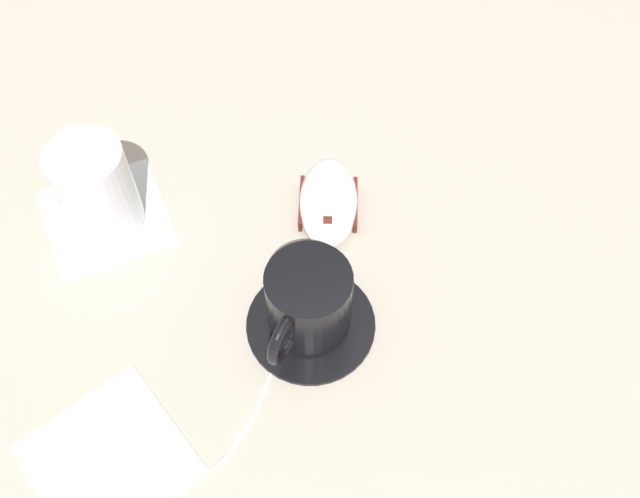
{
  "coord_description": "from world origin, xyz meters",
  "views": [
    {
      "loc": [
        0.03,
        0.35,
        0.62
      ],
      "look_at": [
        -0.08,
        0.0,
        0.03
      ],
      "focal_mm": 40.0,
      "sensor_mm": 36.0,
      "label": 1
    }
  ],
  "objects_px": {
    "computer_mouse": "(328,202)",
    "saucer": "(311,323)",
    "coffee_cup": "(308,301)",
    "drinking_glass": "(96,188)"
  },
  "relations": [
    {
      "from": "saucer",
      "to": "computer_mouse",
      "type": "distance_m",
      "value": 0.14
    },
    {
      "from": "saucer",
      "to": "computer_mouse",
      "type": "bearing_deg",
      "value": -114.75
    },
    {
      "from": "drinking_glass",
      "to": "computer_mouse",
      "type": "bearing_deg",
      "value": 165.49
    },
    {
      "from": "coffee_cup",
      "to": "computer_mouse",
      "type": "height_order",
      "value": "coffee_cup"
    },
    {
      "from": "saucer",
      "to": "computer_mouse",
      "type": "xyz_separation_m",
      "value": [
        -0.06,
        -0.12,
        0.01
      ]
    },
    {
      "from": "saucer",
      "to": "coffee_cup",
      "type": "bearing_deg",
      "value": -60.14
    },
    {
      "from": "saucer",
      "to": "drinking_glass",
      "type": "height_order",
      "value": "drinking_glass"
    },
    {
      "from": "drinking_glass",
      "to": "saucer",
      "type": "bearing_deg",
      "value": 132.53
    },
    {
      "from": "coffee_cup",
      "to": "computer_mouse",
      "type": "bearing_deg",
      "value": -115.91
    },
    {
      "from": "computer_mouse",
      "to": "saucer",
      "type": "bearing_deg",
      "value": 65.25
    }
  ]
}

